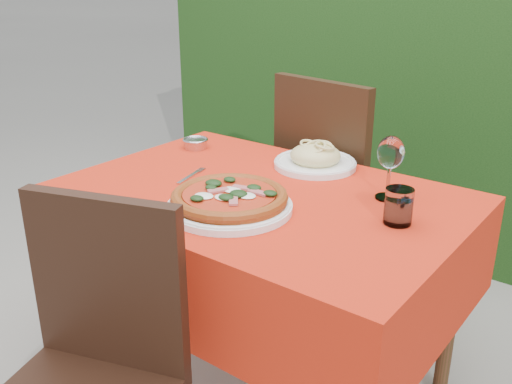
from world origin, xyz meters
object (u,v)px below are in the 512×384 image
Objects in this scene: chair_near at (90,363)px; steel_ramekin at (196,144)px; chair_far at (335,181)px; wine_glass at (391,155)px; water_glass at (398,208)px; fork at (189,177)px; pizza_plate at (230,200)px; pasta_plate at (315,159)px.

chair_near is 10.02× the size of steel_ramekin.
chair_near is at bearing 102.83° from chair_far.
water_glass is at bearing -56.02° from wine_glass.
chair_far reaches higher than fork.
water_glass is 0.21m from wine_glass.
water_glass reaches higher than fork.
chair_near is at bearing -90.47° from pizza_plate.
wine_glass reaches higher than steel_ramekin.
water_glass is at bearing 140.47° from chair_far.
pizza_plate is at bearing -153.76° from water_glass.
chair_far is 0.82m from water_glass.
pizza_plate is 0.48m from water_glass.
chair_near reaches higher than pizza_plate.
fork is at bearing 156.16° from pizza_plate.
pizza_plate reaches higher than fork.
pasta_plate is 1.47× the size of wine_glass.
steel_ramekin is (-0.22, 0.27, 0.01)m from fork.
pasta_plate is 0.37m from wine_glass.
wine_glass reaches higher than pizza_plate.
pasta_plate is at bearing 10.43° from steel_ramekin.
pasta_plate reaches higher than pizza_plate.
pizza_plate is 0.49m from pasta_plate.
steel_ramekin is (-0.93, 0.18, -0.03)m from water_glass.
wine_glass is (0.43, -0.44, 0.31)m from chair_far.
fork is (-0.28, 0.65, 0.22)m from chair_near.
pizza_plate is 1.34× the size of pasta_plate.
fork is (-0.19, -0.68, 0.17)m from chair_far.
steel_ramekin is (-0.83, 0.03, -0.12)m from wine_glass.
wine_glass is 0.67m from fork.
chair_near is 1.07m from steel_ramekin.
pizza_plate is 0.50m from wine_glass.
water_glass is at bearing 26.24° from pizza_plate.
steel_ramekin is at bearing 115.19° from fork.
chair_far reaches higher than pasta_plate.
chair_far is at bearing 75.20° from chair_near.
pizza_plate reaches higher than steel_ramekin.
chair_far is at bearing 97.12° from pizza_plate.
chair_far reaches higher than wine_glass.
chair_far is 0.72m from fork.
steel_ramekin is (-0.50, 0.92, 0.24)m from chair_near.
pasta_plate is 0.52m from water_glass.
chair_near reaches higher than steel_ramekin.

